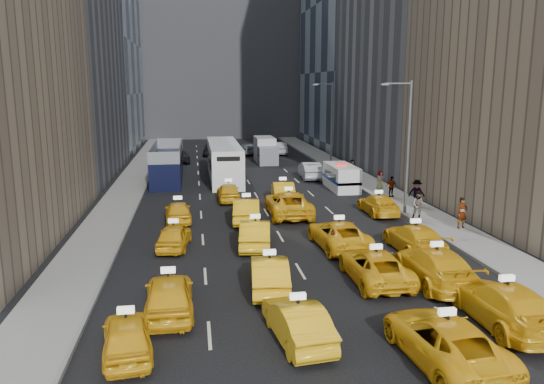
% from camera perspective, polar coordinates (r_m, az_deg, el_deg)
% --- Properties ---
extents(ground, '(160.00, 160.00, 0.00)m').
position_cam_1_polar(ground, '(23.72, 4.03, -10.11)').
color(ground, black).
rests_on(ground, ground).
extents(sidewalk_west, '(3.00, 90.00, 0.15)m').
position_cam_1_polar(sidewalk_west, '(47.66, -15.08, 0.60)').
color(sidewalk_west, gray).
rests_on(sidewalk_west, ground).
extents(sidewalk_east, '(3.00, 90.00, 0.15)m').
position_cam_1_polar(sidewalk_east, '(49.75, 9.69, 1.27)').
color(sidewalk_east, gray).
rests_on(sidewalk_east, ground).
extents(curb_west, '(0.15, 90.00, 0.18)m').
position_cam_1_polar(curb_west, '(47.51, -13.35, 0.67)').
color(curb_west, slate).
rests_on(curb_west, ground).
extents(curb_east, '(0.15, 90.00, 0.18)m').
position_cam_1_polar(curb_east, '(49.32, 8.09, 1.25)').
color(curb_east, slate).
rests_on(curb_east, ground).
extents(building_backdrop, '(30.00, 12.00, 40.00)m').
position_cam_1_polar(building_backdrop, '(94.34, -5.69, 18.24)').
color(building_backdrop, slate).
rests_on(building_backdrop, ground).
extents(streetlight_near, '(2.15, 0.22, 9.00)m').
position_cam_1_polar(streetlight_near, '(36.54, 14.27, 5.14)').
color(streetlight_near, '#595B60').
rests_on(streetlight_near, ground).
extents(streetlight_far, '(2.15, 0.22, 9.00)m').
position_cam_1_polar(streetlight_far, '(55.47, 6.31, 7.44)').
color(streetlight_far, '#595B60').
rests_on(streetlight_far, ground).
extents(taxi_0, '(2.05, 4.07, 1.33)m').
position_cam_1_polar(taxi_0, '(18.55, -15.31, -14.65)').
color(taxi_0, '#F4B114').
rests_on(taxi_0, ground).
extents(taxi_1, '(2.00, 4.42, 1.41)m').
position_cam_1_polar(taxi_1, '(18.80, 2.76, -13.74)').
color(taxi_1, '#F4B114').
rests_on(taxi_1, ground).
extents(taxi_2, '(2.83, 5.49, 1.48)m').
position_cam_1_polar(taxi_2, '(18.33, 18.12, -14.89)').
color(taxi_2, '#F4B114').
rests_on(taxi_2, ground).
extents(taxi_3, '(2.33, 5.53, 1.59)m').
position_cam_1_polar(taxi_3, '(21.64, 23.72, -10.99)').
color(taxi_3, '#F4B114').
rests_on(taxi_3, ground).
extents(taxi_4, '(1.96, 4.62, 1.56)m').
position_cam_1_polar(taxi_4, '(21.13, -11.00, -10.79)').
color(taxi_4, '#F4B114').
rests_on(taxi_4, ground).
extents(taxi_5, '(1.95, 4.57, 1.47)m').
position_cam_1_polar(taxi_5, '(23.09, -0.27, -8.75)').
color(taxi_5, '#F4B114').
rests_on(taxi_5, ground).
extents(taxi_6, '(2.36, 5.09, 1.41)m').
position_cam_1_polar(taxi_6, '(24.46, 11.05, -7.86)').
color(taxi_6, '#F4B114').
rests_on(taxi_6, ground).
extents(taxi_7, '(2.47, 5.66, 1.62)m').
position_cam_1_polar(taxi_7, '(24.80, 17.16, -7.64)').
color(taxi_7, '#F4B114').
rests_on(taxi_7, ground).
extents(taxi_8, '(2.05, 4.05, 1.32)m').
position_cam_1_polar(taxi_8, '(29.22, -10.50, -4.73)').
color(taxi_8, '#F4B114').
rests_on(taxi_8, ground).
extents(taxi_9, '(2.19, 4.76, 1.51)m').
position_cam_1_polar(taxi_9, '(28.97, -1.82, -4.49)').
color(taxi_9, '#F4B114').
rests_on(taxi_9, ground).
extents(taxi_10, '(2.75, 5.40, 1.46)m').
position_cam_1_polar(taxi_10, '(29.14, 7.20, -4.53)').
color(taxi_10, '#F4B114').
rests_on(taxi_10, ground).
extents(taxi_11, '(2.07, 5.10, 1.48)m').
position_cam_1_polar(taxi_11, '(29.13, 15.10, -4.83)').
color(taxi_11, '#F4B114').
rests_on(taxi_11, ground).
extents(taxi_12, '(1.87, 4.13, 1.38)m').
position_cam_1_polar(taxi_12, '(34.77, -10.06, -2.07)').
color(taxi_12, '#F4B114').
rests_on(taxi_12, ground).
extents(taxi_13, '(2.12, 4.84, 1.55)m').
position_cam_1_polar(taxi_13, '(34.28, -2.77, -1.95)').
color(taxi_13, '#F4B114').
rests_on(taxi_13, ground).
extents(taxi_14, '(2.87, 6.01, 1.66)m').
position_cam_1_polar(taxi_14, '(35.84, 1.78, -1.27)').
color(taxi_14, '#F4B114').
rests_on(taxi_14, ground).
extents(taxi_15, '(1.91, 4.64, 1.34)m').
position_cam_1_polar(taxi_15, '(37.03, 11.36, -1.32)').
color(taxi_15, '#F4B114').
rests_on(taxi_15, ground).
extents(taxi_16, '(1.70, 4.15, 1.41)m').
position_cam_1_polar(taxi_16, '(40.50, -4.70, -0.00)').
color(taxi_16, '#F4B114').
rests_on(taxi_16, ground).
extents(taxi_17, '(1.94, 4.63, 1.49)m').
position_cam_1_polar(taxi_17, '(40.56, 1.17, 0.11)').
color(taxi_17, '#F4B114').
rests_on(taxi_17, ground).
extents(nypd_van, '(2.37, 5.31, 2.22)m').
position_cam_1_polar(nypd_van, '(45.32, 7.46, 1.55)').
color(nypd_van, white).
rests_on(nypd_van, ground).
extents(double_decker, '(3.26, 11.54, 3.32)m').
position_cam_1_polar(double_decker, '(49.99, -11.18, 3.09)').
color(double_decker, black).
rests_on(double_decker, ground).
extents(city_bus, '(4.36, 13.33, 3.38)m').
position_cam_1_polar(city_bus, '(50.13, -5.19, 3.32)').
color(city_bus, white).
rests_on(city_bus, ground).
extents(box_truck, '(2.49, 6.29, 2.82)m').
position_cam_1_polar(box_truck, '(60.84, -0.71, 4.51)').
color(box_truck, silver).
rests_on(box_truck, ground).
extents(misc_car_0, '(1.96, 4.97, 1.61)m').
position_cam_1_polar(misc_car_0, '(50.24, 4.12, 2.35)').
color(misc_car_0, '#B4B8BC').
rests_on(misc_car_0, ground).
extents(misc_car_1, '(2.61, 5.24, 1.42)m').
position_cam_1_polar(misc_car_1, '(61.61, -10.00, 3.79)').
color(misc_car_1, black).
rests_on(misc_car_1, ground).
extents(misc_car_2, '(2.57, 5.02, 1.40)m').
position_cam_1_polar(misc_car_2, '(68.01, -2.68, 4.65)').
color(misc_car_2, gray).
rests_on(misc_car_2, ground).
extents(misc_car_3, '(2.44, 5.07, 1.67)m').
position_cam_1_polar(misc_car_3, '(67.36, -6.51, 4.64)').
color(misc_car_3, black).
rests_on(misc_car_3, ground).
extents(misc_car_4, '(1.83, 4.94, 1.61)m').
position_cam_1_polar(misc_car_4, '(67.94, 0.70, 4.74)').
color(misc_car_4, '#95969C').
rests_on(misc_car_4, ground).
extents(pedestrian_0, '(0.77, 0.59, 1.90)m').
position_cam_1_polar(pedestrian_0, '(34.11, 19.77, -2.13)').
color(pedestrian_0, gray).
rests_on(pedestrian_0, sidewalk_east).
extents(pedestrian_1, '(1.06, 0.83, 1.92)m').
position_cam_1_polar(pedestrian_1, '(35.30, 15.50, -1.41)').
color(pedestrian_1, gray).
rests_on(pedestrian_1, sidewalk_east).
extents(pedestrian_2, '(1.30, 0.76, 1.89)m').
position_cam_1_polar(pedestrian_2, '(39.54, 15.29, -0.08)').
color(pedestrian_2, gray).
rests_on(pedestrian_2, sidewalk_east).
extents(pedestrian_3, '(1.02, 0.63, 1.62)m').
position_cam_1_polar(pedestrian_3, '(42.19, 12.71, 0.57)').
color(pedestrian_3, gray).
rests_on(pedestrian_3, sidewalk_east).
extents(pedestrian_4, '(0.89, 0.67, 1.62)m').
position_cam_1_polar(pedestrian_4, '(44.95, 11.55, 1.27)').
color(pedestrian_4, gray).
rests_on(pedestrian_4, sidewalk_east).
extents(pedestrian_5, '(1.73, 0.84, 1.80)m').
position_cam_1_polar(pedestrian_5, '(49.61, 8.63, 2.42)').
color(pedestrian_5, gray).
rests_on(pedestrian_5, sidewalk_east).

